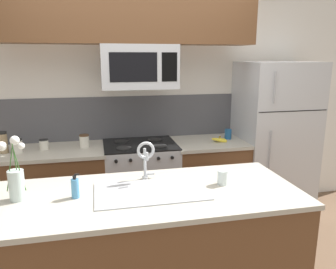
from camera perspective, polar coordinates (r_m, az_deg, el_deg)
The scene contains 20 objects.
rear_partition at distance 3.81m, azimuth -1.28°, elevation 5.57°, with size 5.20×0.10×2.60m, color silver.
splash_band at distance 3.73m, azimuth -5.63°, elevation 3.02°, with size 3.62×0.01×0.48m, color #4C4C51.
back_counter_left at distance 3.62m, azimuth -19.24°, elevation -9.49°, with size 1.07×0.65×0.91m.
back_counter_right at distance 3.78m, azimuth 6.91°, elevation -7.80°, with size 0.80×0.65×0.91m.
stove_range at distance 3.61m, azimuth -4.75°, elevation -8.70°, with size 0.76×0.64×0.93m.
microwave at distance 3.33m, azimuth -5.12°, elevation 11.68°, with size 0.74×0.40×0.43m.
upper_cabinet_band at distance 3.31m, azimuth -7.75°, elevation 20.50°, with size 2.57×0.34×0.60m, color brown.
refrigerator at distance 4.00m, azimuth 17.74°, elevation -0.79°, with size 0.81×0.74×1.76m.
storage_jar_tall at distance 3.52m, azimuth -26.76°, elevation -1.24°, with size 0.08×0.08×0.21m.
storage_jar_medium at distance 3.48m, azimuth -24.85°, elevation -1.83°, with size 0.11×0.11×0.14m.
storage_jar_short at distance 3.50m, azimuth -20.80°, elevation -1.62°, with size 0.09×0.09×0.10m.
storage_jar_squat at distance 3.46m, azimuth -14.37°, elevation -1.09°, with size 0.10×0.10×0.13m.
banana_bunch at distance 3.62m, azimuth 9.02°, elevation -0.93°, with size 0.19×0.11×0.08m.
coffee_tin at distance 3.76m, azimuth 10.42°, elevation 0.07°, with size 0.08×0.08×0.11m, color #1E5184.
island_counter at distance 2.49m, azimuth -3.58°, elevation -19.65°, with size 2.12×0.88×0.91m.
kitchen_sink at distance 2.31m, azimuth -2.98°, elevation -11.53°, with size 0.76×0.44×0.16m.
sink_faucet at distance 2.42m, azimuth -3.90°, elevation -3.64°, with size 0.14×0.14×0.31m.
dish_soap_bottle at distance 2.25m, azimuth -15.86°, elevation -8.94°, with size 0.06×0.05×0.16m.
drinking_glass at distance 2.42m, azimuth 9.48°, elevation -7.39°, with size 0.08×0.08×0.11m.
flower_vase at distance 2.33m, azimuth -24.98°, elevation -7.24°, with size 0.17×0.10×0.42m.
Camera 1 is at (-0.43, -2.42, 1.81)m, focal length 35.00 mm.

